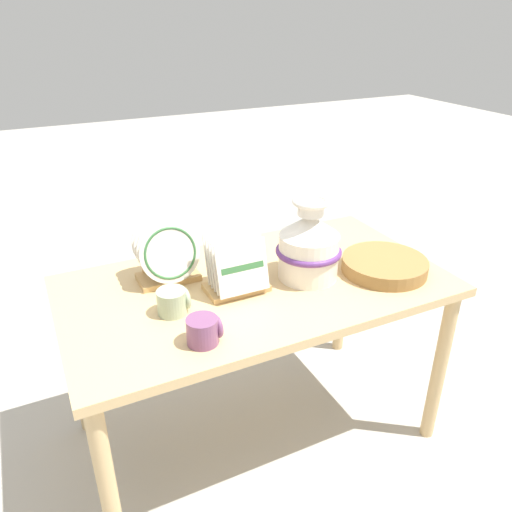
{
  "coord_description": "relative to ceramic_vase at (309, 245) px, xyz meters",
  "views": [
    {
      "loc": [
        -0.71,
        -1.46,
        1.67
      ],
      "look_at": [
        0.0,
        0.0,
        0.86
      ],
      "focal_mm": 35.0,
      "sensor_mm": 36.0,
      "label": 1
    }
  ],
  "objects": [
    {
      "name": "ceramic_vase",
      "position": [
        0.0,
        0.0,
        0.0
      ],
      "size": [
        0.25,
        0.25,
        0.31
      ],
      "color": "white",
      "rests_on": "display_table"
    },
    {
      "name": "dish_rack_square_plates",
      "position": [
        -0.29,
        0.02,
        -0.05
      ],
      "size": [
        0.22,
        0.16,
        0.21
      ],
      "color": "tan",
      "rests_on": "display_table"
    },
    {
      "name": "dish_rack_round_plates",
      "position": [
        -0.49,
        0.2,
        -0.03
      ],
      "size": [
        0.22,
        0.17,
        0.24
      ],
      "color": "tan",
      "rests_on": "display_table"
    },
    {
      "name": "mug_plum_glaze",
      "position": [
        -0.5,
        -0.22,
        -0.09
      ],
      "size": [
        0.11,
        0.1,
        0.09
      ],
      "color": "#7A4770",
      "rests_on": "display_table"
    },
    {
      "name": "wicker_charger_stack",
      "position": [
        0.29,
        -0.1,
        -0.11
      ],
      "size": [
        0.33,
        0.33,
        0.05
      ],
      "color": "olive",
      "rests_on": "display_table"
    },
    {
      "name": "ground_plane",
      "position": [
        -0.2,
        0.04,
        -0.88
      ],
      "size": [
        14.0,
        14.0,
        0.0
      ],
      "primitive_type": "plane",
      "color": "#B2ADA3"
    },
    {
      "name": "display_table",
      "position": [
        -0.2,
        0.04,
        -0.22
      ],
      "size": [
        1.43,
        0.79,
        0.75
      ],
      "color": "tan",
      "rests_on": "ground_plane"
    },
    {
      "name": "mug_sage_glaze",
      "position": [
        -0.54,
        -0.02,
        -0.09
      ],
      "size": [
        0.11,
        0.1,
        0.09
      ],
      "color": "#9EB28E",
      "rests_on": "display_table"
    }
  ]
}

